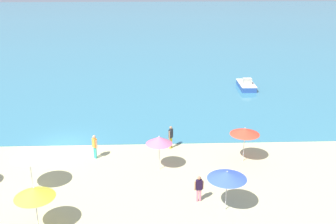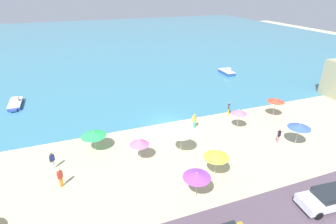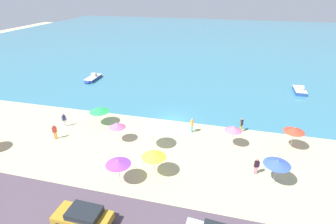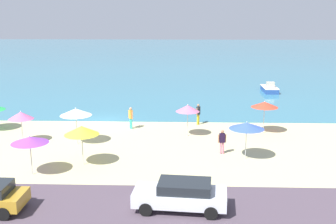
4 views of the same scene
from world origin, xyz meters
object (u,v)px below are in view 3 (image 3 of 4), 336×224
beach_umbrella_3 (154,154)px  skiff_offshore (299,90)px  beach_umbrella_4 (233,128)px  parked_car_1 (83,217)px  bather_2 (256,166)px  beach_umbrella_2 (99,110)px  skiff_nearshore (93,78)px  bather_4 (241,124)px  beach_umbrella_6 (153,128)px  bather_1 (55,131)px  beach_umbrella_0 (294,130)px  beach_umbrella_7 (277,162)px  bather_3 (192,125)px  bather_0 (64,119)px  beach_umbrella_1 (117,125)px  beach_umbrella_8 (118,162)px

beach_umbrella_3 → skiff_offshore: bearing=56.4°
beach_umbrella_3 → beach_umbrella_4: bearing=44.5°
parked_car_1 → skiff_offshore: size_ratio=1.05×
beach_umbrella_4 → bather_2: (2.29, -4.14, -1.26)m
beach_umbrella_2 → skiff_nearshore: beach_umbrella_2 is taller
bather_4 → beach_umbrella_4: bearing=-105.5°
beach_umbrella_3 → beach_umbrella_6: size_ratio=0.96×
beach_umbrella_6 → bather_1: 11.34m
bather_2 → skiff_nearshore: bather_2 is taller
beach_umbrella_0 → skiff_nearshore: size_ratio=0.59×
beach_umbrella_0 → beach_umbrella_6: (-14.16, -3.29, 0.07)m
beach_umbrella_7 → bather_3: (-8.40, 7.02, -1.23)m
beach_umbrella_4 → bather_0: 20.04m
beach_umbrella_7 → bather_2: bearing=146.6°
beach_umbrella_7 → bather_4: (-2.81, 8.51, -1.24)m
bather_2 → bather_1: bearing=177.9°
bather_1 → beach_umbrella_6: bearing=5.5°
skiff_nearshore → skiff_offshore: 35.38m
beach_umbrella_1 → bather_1: 7.26m
beach_umbrella_6 → parked_car_1: size_ratio=0.65×
bather_3 → bather_4: bather_3 is taller
bather_1 → skiff_nearshore: size_ratio=0.41×
beach_umbrella_7 → parked_car_1: 15.98m
bather_0 → bather_2: bather_0 is taller
bather_0 → skiff_nearshore: bearing=107.6°
beach_umbrella_0 → bather_2: 6.55m
bather_1 → parked_car_1: bearing=-46.5°
skiff_nearshore → beach_umbrella_4: bearing=-32.4°
bather_2 → bather_0: bearing=170.8°
beach_umbrella_0 → skiff_nearshore: bearing=154.4°
beach_umbrella_0 → beach_umbrella_1: (-18.29, -3.10, -0.28)m
bather_2 → bather_3: (-6.94, 6.05, 0.08)m
beach_umbrella_7 → beach_umbrella_1: bearing=169.2°
beach_umbrella_0 → skiff_nearshore: beach_umbrella_0 is taller
beach_umbrella_3 → beach_umbrella_7: bearing=7.9°
bather_3 → beach_umbrella_7: bearing=-39.9°
beach_umbrella_0 → beach_umbrella_2: bearing=179.5°
beach_umbrella_0 → beach_umbrella_8: 17.99m
bather_4 → parked_car_1: (-10.92, -16.57, -0.20)m
skiff_nearshore → skiff_offshore: (35.29, 2.55, 0.05)m
bather_3 → skiff_offshore: size_ratio=0.46×
bather_3 → beach_umbrella_1: bearing=-152.3°
beach_umbrella_6 → bather_2: bearing=-10.3°
bather_2 → beach_umbrella_6: bearing=169.7°
beach_umbrella_2 → beach_umbrella_7: bearing=-17.7°
bather_1 → parked_car_1: (9.33, -9.82, -0.20)m
beach_umbrella_8 → bather_0: bearing=144.0°
bather_0 → bather_4: bather_4 is taller
beach_umbrella_1 → skiff_offshore: (22.27, 20.64, -1.62)m
beach_umbrella_0 → parked_car_1: bearing=-138.5°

